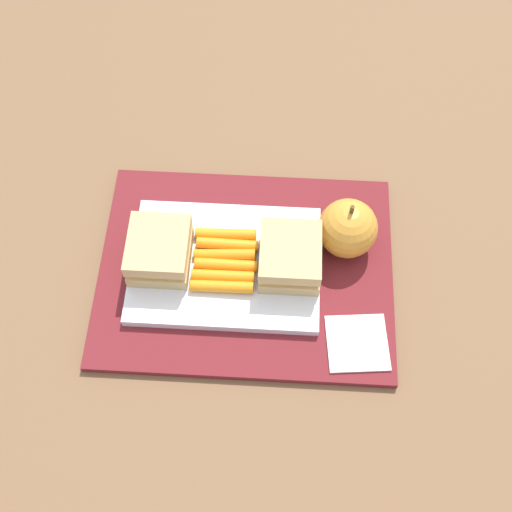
{
  "coord_description": "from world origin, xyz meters",
  "views": [
    {
      "loc": [
        0.03,
        -0.39,
        0.74
      ],
      "look_at": [
        0.01,
        0.0,
        0.04
      ],
      "focal_mm": 47.49,
      "sensor_mm": 36.0,
      "label": 1
    }
  ],
  "objects_px": {
    "apple": "(348,228)",
    "paper_napkin": "(357,343)",
    "food_tray": "(225,265)",
    "sandwich_half_right": "(290,257)",
    "carrot_sticks_bundle": "(225,260)",
    "sandwich_half_left": "(159,250)"
  },
  "relations": [
    {
      "from": "food_tray",
      "to": "apple",
      "type": "xyz_separation_m",
      "value": [
        0.15,
        0.04,
        0.03
      ]
    },
    {
      "from": "food_tray",
      "to": "carrot_sticks_bundle",
      "type": "xyz_separation_m",
      "value": [
        -0.0,
        -0.0,
        0.01
      ]
    },
    {
      "from": "food_tray",
      "to": "apple",
      "type": "height_order",
      "value": "apple"
    },
    {
      "from": "sandwich_half_left",
      "to": "sandwich_half_right",
      "type": "bearing_deg",
      "value": 0.0
    },
    {
      "from": "carrot_sticks_bundle",
      "to": "apple",
      "type": "bearing_deg",
      "value": 16.04
    },
    {
      "from": "apple",
      "to": "paper_napkin",
      "type": "xyz_separation_m",
      "value": [
        0.01,
        -0.13,
        -0.04
      ]
    },
    {
      "from": "food_tray",
      "to": "sandwich_half_left",
      "type": "xyz_separation_m",
      "value": [
        -0.08,
        0.0,
        0.03
      ]
    },
    {
      "from": "food_tray",
      "to": "sandwich_half_right",
      "type": "height_order",
      "value": "sandwich_half_right"
    },
    {
      "from": "paper_napkin",
      "to": "sandwich_half_right",
      "type": "bearing_deg",
      "value": 131.84
    },
    {
      "from": "carrot_sticks_bundle",
      "to": "paper_napkin",
      "type": "relative_size",
      "value": 1.23
    },
    {
      "from": "sandwich_half_left",
      "to": "sandwich_half_right",
      "type": "relative_size",
      "value": 1.0
    },
    {
      "from": "food_tray",
      "to": "sandwich_half_right",
      "type": "bearing_deg",
      "value": 0.0
    },
    {
      "from": "paper_napkin",
      "to": "food_tray",
      "type": "bearing_deg",
      "value": 150.22
    },
    {
      "from": "food_tray",
      "to": "paper_napkin",
      "type": "xyz_separation_m",
      "value": [
        0.16,
        -0.09,
        -0.0
      ]
    },
    {
      "from": "food_tray",
      "to": "paper_napkin",
      "type": "bearing_deg",
      "value": -29.78
    },
    {
      "from": "sandwich_half_right",
      "to": "paper_napkin",
      "type": "distance_m",
      "value": 0.13
    },
    {
      "from": "paper_napkin",
      "to": "apple",
      "type": "bearing_deg",
      "value": 95.92
    },
    {
      "from": "sandwich_half_left",
      "to": "apple",
      "type": "height_order",
      "value": "apple"
    },
    {
      "from": "apple",
      "to": "paper_napkin",
      "type": "relative_size",
      "value": 1.2
    },
    {
      "from": "paper_napkin",
      "to": "carrot_sticks_bundle",
      "type": "bearing_deg",
      "value": 150.32
    },
    {
      "from": "carrot_sticks_bundle",
      "to": "apple",
      "type": "relative_size",
      "value": 1.03
    },
    {
      "from": "sandwich_half_right",
      "to": "carrot_sticks_bundle",
      "type": "height_order",
      "value": "sandwich_half_right"
    }
  ]
}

